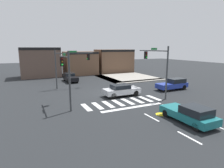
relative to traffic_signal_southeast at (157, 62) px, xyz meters
name	(u,v)px	position (x,y,z in m)	size (l,w,h in m)	color
ground_plane	(106,93)	(-4.95, 3.74, -4.10)	(120.00, 120.00, 0.00)	#232628
crosswalk_near	(123,102)	(-4.95, -0.76, -4.10)	(8.80, 2.51, 0.01)	silver
lane_markings	(191,130)	(-3.89, -8.99, -4.10)	(6.80, 24.25, 0.01)	white
bike_detector_marking	(161,114)	(-3.75, -5.51, -4.10)	(0.91, 0.91, 0.01)	yellow
curb_corner_northeast	(127,78)	(3.54, 13.16, -4.03)	(10.00, 10.60, 0.15)	#9E998E
storefront_row	(81,62)	(-2.93, 22.30, -1.36)	(24.36, 5.29, 5.86)	brown
traffic_signal_southeast	(157,62)	(0.00, 0.00, 0.00)	(0.32, 5.52, 5.98)	#383A3D
traffic_signal_southwest	(66,70)	(-10.74, 0.24, -0.39)	(0.32, 4.18, 5.54)	#383A3D
traffic_signal_northwest	(71,62)	(-8.13, 9.07, -0.27)	(5.64, 0.32, 5.54)	#383A3D
car_blue	(173,84)	(4.36, 1.61, -3.32)	(4.54, 1.71, 1.55)	#23389E
car_silver	(121,90)	(-3.85, 1.65, -3.36)	(4.43, 1.84, 1.43)	#B7BABF
car_black	(70,77)	(-7.12, 14.31, -3.38)	(1.74, 4.52, 1.42)	black
car_teal	(190,114)	(-2.94, -7.92, -3.40)	(1.87, 4.58, 1.43)	#196B70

